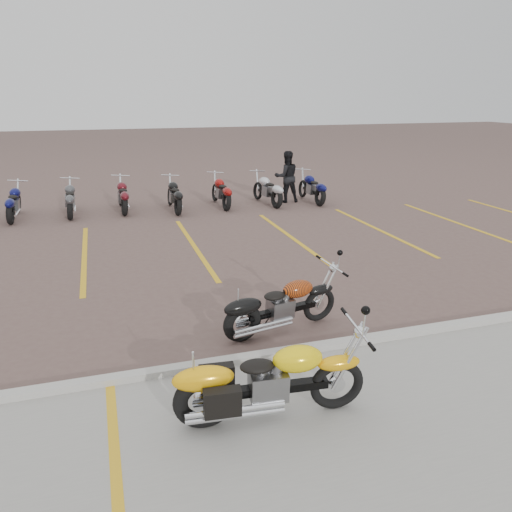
% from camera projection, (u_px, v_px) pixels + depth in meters
% --- Properties ---
extents(ground, '(100.00, 100.00, 0.00)m').
position_uv_depth(ground, '(235.00, 306.00, 9.24)').
color(ground, brown).
rests_on(ground, ground).
extents(concrete_apron, '(60.00, 5.00, 0.01)m').
position_uv_depth(concrete_apron, '(349.00, 475.00, 5.16)').
color(concrete_apron, '#9E9B93').
rests_on(concrete_apron, ground).
extents(curb, '(60.00, 0.18, 0.12)m').
position_uv_depth(curb, '(270.00, 355.00, 7.41)').
color(curb, '#ADAAA3').
rests_on(curb, ground).
extents(parking_stripes, '(38.00, 5.50, 0.01)m').
position_uv_depth(parking_stripes, '(194.00, 246.00, 12.87)').
color(parking_stripes, gold).
rests_on(parking_stripes, ground).
extents(yellow_cruiser, '(2.34, 0.42, 0.96)m').
position_uv_depth(yellow_cruiser, '(267.00, 384.00, 5.92)').
color(yellow_cruiser, black).
rests_on(yellow_cruiser, ground).
extents(flame_cruiser, '(2.10, 0.55, 0.87)m').
position_uv_depth(flame_cruiser, '(278.00, 307.00, 8.15)').
color(flame_cruiser, black).
rests_on(flame_cruiser, ground).
extents(person_b, '(0.93, 0.74, 1.82)m').
position_uv_depth(person_b, '(287.00, 177.00, 17.85)').
color(person_b, black).
rests_on(person_b, ground).
extents(bg_bike_row, '(15.65, 2.04, 1.10)m').
position_uv_depth(bg_bike_row, '(95.00, 198.00, 16.08)').
color(bg_bike_row, black).
rests_on(bg_bike_row, ground).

